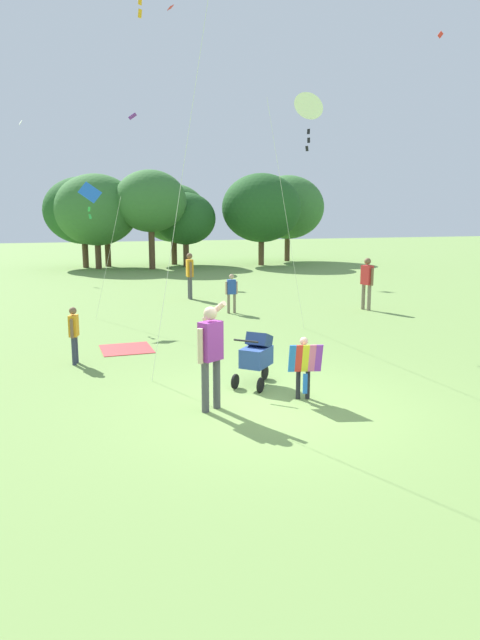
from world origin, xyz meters
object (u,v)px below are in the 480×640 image
at_px(kite_orange_delta, 308,108).
at_px(person_kid_running, 232,290).
at_px(child_with_butterfly_kite, 304,362).
at_px(stroller, 257,354).
at_px(person_adult_flyer, 210,348).
at_px(picnic_blanket, 127,349).
at_px(person_back_turned, 74,331).
at_px(kite_green_novelty, 91,198).
at_px(person_sitting_far, 367,279).
at_px(person_red_shirt, 190,272).

distance_m(kite_orange_delta, person_kid_running, 6.19).
relative_size(child_with_butterfly_kite, stroller, 1.08).
relative_size(person_adult_flyer, picnic_blanket, 1.47).
relative_size(person_back_turned, picnic_blanket, 1.01).
xyz_separation_m(kite_green_novelty, person_sitting_far, (8.87, -1.15, -2.64)).
bearing_deg(person_adult_flyer, person_back_turned, 117.96).
height_order(child_with_butterfly_kite, person_back_turned, person_back_turned).
bearing_deg(stroller, person_sitting_far, 46.84).
xyz_separation_m(stroller, kite_green_novelty, (-2.35, 8.10, 3.08)).
bearing_deg(picnic_blanket, person_adult_flyer, -80.75).
bearing_deg(child_with_butterfly_kite, person_back_turned, 134.45).
bearing_deg(person_adult_flyer, stroller, 41.87).
bearing_deg(person_sitting_far, kite_orange_delta, -146.51).
relative_size(stroller, person_kid_running, 0.80).
distance_m(person_adult_flyer, person_sitting_far, 11.15).
xyz_separation_m(kite_orange_delta, person_red_shirt, (-1.77, 6.56, -4.99)).
distance_m(child_with_butterfly_kite, kite_green_novelty, 10.06).
bearing_deg(kite_orange_delta, person_kid_running, 111.93).
xyz_separation_m(person_adult_flyer, stroller, (1.21, 1.09, -0.45)).
bearing_deg(person_adult_flyer, picnic_blanket, 99.25).
height_order(stroller, person_kid_running, person_kid_running).
bearing_deg(person_back_turned, stroller, -40.04).
bearing_deg(person_red_shirt, picnic_blanket, -114.19).
bearing_deg(kite_orange_delta, person_red_shirt, 105.11).
bearing_deg(child_with_butterfly_kite, kite_green_novelty, 107.18).
bearing_deg(kite_orange_delta, kite_green_novelty, 148.72).
bearing_deg(child_with_butterfly_kite, stroller, 114.30).
xyz_separation_m(kite_green_novelty, person_kid_running, (4.31, -0.33, -2.92)).
bearing_deg(person_red_shirt, stroller, -97.09).
relative_size(person_red_shirt, person_kid_running, 1.36).
relative_size(person_adult_flyer, person_back_turned, 1.46).
xyz_separation_m(person_red_shirt, picnic_blanket, (-3.40, -7.57, -1.03)).
relative_size(kite_orange_delta, person_sitting_far, 3.62).
height_order(kite_green_novelty, person_kid_running, kite_green_novelty).
height_order(person_adult_flyer, stroller, person_adult_flyer).
xyz_separation_m(person_adult_flyer, kite_orange_delta, (4.39, 5.83, 4.97)).
xyz_separation_m(stroller, person_sitting_far, (6.51, 6.95, 0.44)).
distance_m(person_adult_flyer, person_kid_running, 9.41).
bearing_deg(person_kid_running, child_with_butterfly_kite, -99.48).
height_order(stroller, person_sitting_far, person_sitting_far).
height_order(kite_green_novelty, person_red_shirt, kite_green_novelty).
height_order(kite_orange_delta, person_sitting_far, kite_orange_delta).
distance_m(child_with_butterfly_kite, person_adult_flyer, 1.74).
bearing_deg(person_kid_running, kite_orange_delta, -68.07).
xyz_separation_m(person_adult_flyer, person_kid_running, (3.17, 8.85, -0.29)).
xyz_separation_m(child_with_butterfly_kite, kite_green_novelty, (-2.84, 9.17, 3.01)).
bearing_deg(kite_orange_delta, picnic_blanket, -168.94).
distance_m(child_with_butterfly_kite, stroller, 1.18).
relative_size(kite_orange_delta, kite_green_novelty, 1.53).
distance_m(stroller, kite_orange_delta, 7.87).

